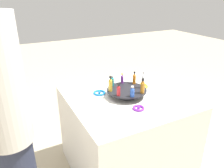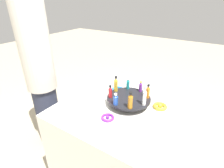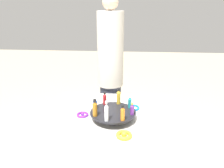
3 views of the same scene
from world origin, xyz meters
TOP-DOWN VIEW (x-y plane):
  - party_table at (0.00, 0.00)m, footprint 0.94×0.94m
  - display_stand at (0.00, 0.00)m, footprint 0.32×0.32m
  - bottle_amber at (0.12, 0.07)m, footprint 0.03×0.03m
  - bottle_clear at (0.03, 0.13)m, footprint 0.03×0.03m
  - bottle_orange at (-0.07, 0.12)m, footprint 0.03×0.03m
  - bottle_purple at (-0.13, 0.03)m, footprint 0.03×0.03m
  - bottle_teal at (-0.12, -0.07)m, footprint 0.03×0.03m
  - bottle_gold at (-0.03, -0.13)m, footprint 0.03×0.03m
  - bottle_red at (0.07, -0.12)m, footprint 0.03×0.03m
  - bottle_blue at (0.13, -0.03)m, footprint 0.03×0.03m
  - ribbon_bow_blue at (-0.14, -0.18)m, footprint 0.10×0.10m
  - ribbon_bow_purple at (0.23, -0.03)m, footprint 0.09×0.09m
  - ribbon_bow_gold at (-0.08, 0.22)m, footprint 0.10×0.10m
  - person_figure at (0.09, -0.90)m, footprint 0.28×0.28m

SIDE VIEW (x-z plane):
  - party_table at x=0.00m, z-range 0.00..0.75m
  - ribbon_bow_blue at x=-0.14m, z-range 0.75..0.77m
  - ribbon_bow_purple at x=0.23m, z-range 0.75..0.77m
  - ribbon_bow_gold at x=-0.08m, z-range 0.75..0.78m
  - display_stand at x=0.00m, z-range 0.76..0.82m
  - person_figure at x=0.09m, z-range 0.01..1.63m
  - bottle_blue at x=0.13m, z-range 0.81..0.89m
  - bottle_purple at x=-0.13m, z-range 0.81..0.89m
  - bottle_teal at x=-0.12m, z-range 0.81..0.90m
  - bottle_red at x=0.07m, z-range 0.81..0.90m
  - bottle_orange at x=-0.07m, z-range 0.81..0.91m
  - bottle_amber at x=0.12m, z-range 0.81..0.93m
  - bottle_gold at x=-0.03m, z-range 0.81..0.93m
  - bottle_clear at x=0.03m, z-range 0.80..0.95m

